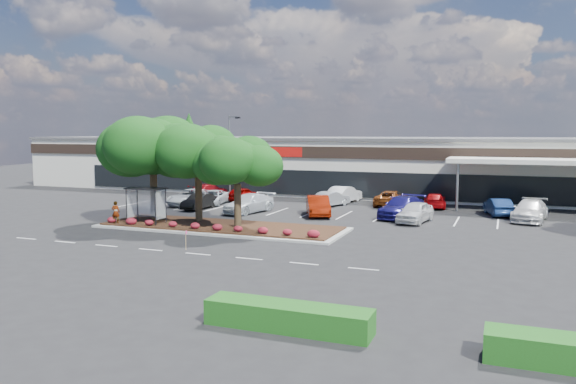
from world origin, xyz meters
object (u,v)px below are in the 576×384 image
(light_pole, at_px, (230,164))
(survey_stake, at_px, (186,238))
(car_1, at_px, (199,201))
(car_0, at_px, (191,197))

(light_pole, relative_size, survey_stake, 7.46)
(light_pole, height_order, car_1, light_pole)
(light_pole, relative_size, car_0, 1.55)
(light_pole, height_order, survey_stake, light_pole)
(light_pole, xyz_separation_m, survey_stake, (8.54, -22.41, -3.01))
(car_0, distance_m, car_1, 2.87)
(survey_stake, relative_size, car_0, 0.21)
(car_0, bearing_deg, light_pole, 76.22)
(light_pole, bearing_deg, car_0, -110.07)
(survey_stake, distance_m, car_1, 17.67)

